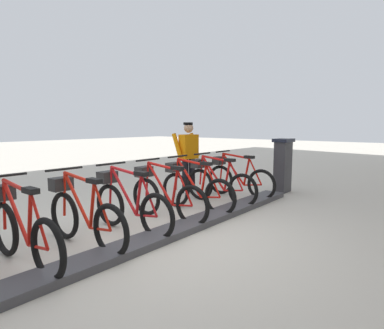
{
  "coord_description": "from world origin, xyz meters",
  "views": [
    {
      "loc": [
        -3.14,
        3.33,
        1.6
      ],
      "look_at": [
        0.5,
        -1.16,
        0.9
      ],
      "focal_mm": 30.6,
      "sensor_mm": 36.0,
      "label": 1
    }
  ],
  "objects_px": {
    "bike_docked_0": "(237,178)",
    "bike_docked_3": "(165,195)",
    "bike_docked_2": "(194,188)",
    "bike_docked_1": "(217,182)",
    "bike_docked_6": "(21,229)",
    "payment_kiosk": "(283,164)",
    "bike_docked_4": "(128,203)",
    "bike_docked_5": "(82,214)",
    "worker_near_rack": "(188,155)"
  },
  "relations": [
    {
      "from": "bike_docked_0",
      "to": "bike_docked_3",
      "type": "height_order",
      "value": "same"
    },
    {
      "from": "bike_docked_2",
      "to": "bike_docked_1",
      "type": "bearing_deg",
      "value": -90.0
    },
    {
      "from": "bike_docked_1",
      "to": "bike_docked_6",
      "type": "relative_size",
      "value": 1.0
    },
    {
      "from": "payment_kiosk",
      "to": "bike_docked_4",
      "type": "distance_m",
      "value": 4.29
    },
    {
      "from": "bike_docked_5",
      "to": "bike_docked_6",
      "type": "relative_size",
      "value": 1.0
    },
    {
      "from": "bike_docked_4",
      "to": "worker_near_rack",
      "type": "xyz_separation_m",
      "value": [
        1.1,
        -2.74,
        0.48
      ]
    },
    {
      "from": "bike_docked_0",
      "to": "bike_docked_4",
      "type": "relative_size",
      "value": 1.0
    },
    {
      "from": "bike_docked_2",
      "to": "worker_near_rack",
      "type": "height_order",
      "value": "worker_near_rack"
    },
    {
      "from": "payment_kiosk",
      "to": "bike_docked_0",
      "type": "height_order",
      "value": "payment_kiosk"
    },
    {
      "from": "bike_docked_6",
      "to": "bike_docked_4",
      "type": "bearing_deg",
      "value": -90.0
    },
    {
      "from": "bike_docked_0",
      "to": "bike_docked_5",
      "type": "distance_m",
      "value": 3.91
    },
    {
      "from": "bike_docked_4",
      "to": "bike_docked_6",
      "type": "distance_m",
      "value": 1.56
    },
    {
      "from": "bike_docked_1",
      "to": "worker_near_rack",
      "type": "xyz_separation_m",
      "value": [
        1.1,
        -0.39,
        0.48
      ]
    },
    {
      "from": "worker_near_rack",
      "to": "bike_docked_4",
      "type": "bearing_deg",
      "value": 111.91
    },
    {
      "from": "bike_docked_1",
      "to": "bike_docked_3",
      "type": "bearing_deg",
      "value": 90.0
    },
    {
      "from": "bike_docked_6",
      "to": "worker_near_rack",
      "type": "height_order",
      "value": "worker_near_rack"
    },
    {
      "from": "bike_docked_4",
      "to": "payment_kiosk",
      "type": "bearing_deg",
      "value": -97.66
    },
    {
      "from": "bike_docked_0",
      "to": "bike_docked_4",
      "type": "height_order",
      "value": "same"
    },
    {
      "from": "bike_docked_2",
      "to": "bike_docked_4",
      "type": "relative_size",
      "value": 1.0
    },
    {
      "from": "bike_docked_0",
      "to": "bike_docked_3",
      "type": "xyz_separation_m",
      "value": [
        0.0,
        2.34,
        0.0
      ]
    },
    {
      "from": "payment_kiosk",
      "to": "bike_docked_0",
      "type": "relative_size",
      "value": 0.74
    },
    {
      "from": "bike_docked_3",
      "to": "bike_docked_4",
      "type": "relative_size",
      "value": 1.0
    },
    {
      "from": "payment_kiosk",
      "to": "bike_docked_5",
      "type": "relative_size",
      "value": 0.74
    },
    {
      "from": "bike_docked_4",
      "to": "bike_docked_3",
      "type": "bearing_deg",
      "value": -90.0
    },
    {
      "from": "bike_docked_1",
      "to": "bike_docked_2",
      "type": "distance_m",
      "value": 0.78
    },
    {
      "from": "bike_docked_5",
      "to": "bike_docked_2",
      "type": "bearing_deg",
      "value": -90.0
    },
    {
      "from": "bike_docked_1",
      "to": "bike_docked_4",
      "type": "relative_size",
      "value": 1.0
    },
    {
      "from": "bike_docked_2",
      "to": "bike_docked_3",
      "type": "xyz_separation_m",
      "value": [
        0.0,
        0.78,
        0.0
      ]
    },
    {
      "from": "payment_kiosk",
      "to": "bike_docked_2",
      "type": "relative_size",
      "value": 0.74
    },
    {
      "from": "worker_near_rack",
      "to": "bike_docked_1",
      "type": "bearing_deg",
      "value": 160.27
    },
    {
      "from": "bike_docked_0",
      "to": "worker_near_rack",
      "type": "relative_size",
      "value": 1.04
    },
    {
      "from": "payment_kiosk",
      "to": "bike_docked_5",
      "type": "distance_m",
      "value": 5.07
    },
    {
      "from": "bike_docked_0",
      "to": "bike_docked_1",
      "type": "distance_m",
      "value": 0.78
    },
    {
      "from": "bike_docked_2",
      "to": "bike_docked_6",
      "type": "xyz_separation_m",
      "value": [
        0.0,
        3.12,
        0.0
      ]
    },
    {
      "from": "bike_docked_4",
      "to": "bike_docked_6",
      "type": "xyz_separation_m",
      "value": [
        0.0,
        1.56,
        0.0
      ]
    },
    {
      "from": "bike_docked_1",
      "to": "bike_docked_3",
      "type": "height_order",
      "value": "same"
    },
    {
      "from": "bike_docked_1",
      "to": "bike_docked_6",
      "type": "xyz_separation_m",
      "value": [
        0.0,
        3.91,
        0.0
      ]
    },
    {
      "from": "worker_near_rack",
      "to": "bike_docked_3",
      "type": "bearing_deg",
      "value": 119.36
    },
    {
      "from": "payment_kiosk",
      "to": "worker_near_rack",
      "type": "relative_size",
      "value": 0.77
    },
    {
      "from": "bike_docked_0",
      "to": "payment_kiosk",
      "type": "bearing_deg",
      "value": -116.94
    },
    {
      "from": "bike_docked_2",
      "to": "bike_docked_3",
      "type": "distance_m",
      "value": 0.78
    },
    {
      "from": "bike_docked_1",
      "to": "bike_docked_6",
      "type": "bearing_deg",
      "value": 90.0
    },
    {
      "from": "payment_kiosk",
      "to": "bike_docked_4",
      "type": "height_order",
      "value": "payment_kiosk"
    },
    {
      "from": "bike_docked_1",
      "to": "worker_near_rack",
      "type": "relative_size",
      "value": 1.04
    },
    {
      "from": "bike_docked_0",
      "to": "worker_near_rack",
      "type": "bearing_deg",
      "value": 19.33
    },
    {
      "from": "bike_docked_1",
      "to": "bike_docked_4",
      "type": "distance_m",
      "value": 2.34
    },
    {
      "from": "payment_kiosk",
      "to": "bike_docked_2",
      "type": "bearing_deg",
      "value": 77.99
    },
    {
      "from": "bike_docked_0",
      "to": "bike_docked_2",
      "type": "relative_size",
      "value": 1.0
    },
    {
      "from": "bike_docked_4",
      "to": "bike_docked_0",
      "type": "bearing_deg",
      "value": -90.0
    },
    {
      "from": "bike_docked_6",
      "to": "worker_near_rack",
      "type": "relative_size",
      "value": 1.04
    }
  ]
}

